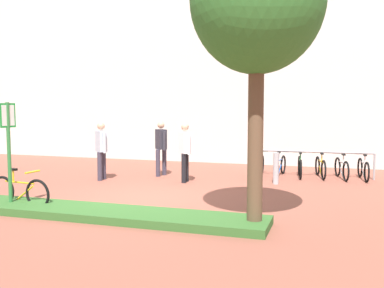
% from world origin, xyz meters
% --- Properties ---
extents(ground_plane, '(60.00, 60.00, 0.00)m').
position_xyz_m(ground_plane, '(0.00, 0.00, 0.00)').
color(ground_plane, brown).
extents(building_facade, '(28.00, 1.20, 10.00)m').
position_xyz_m(building_facade, '(0.00, 7.34, 5.00)').
color(building_facade, silver).
rests_on(building_facade, ground).
extents(planter_strip, '(7.00, 1.10, 0.16)m').
position_xyz_m(planter_strip, '(-0.22, -1.93, 0.08)').
color(planter_strip, '#336028').
rests_on(planter_strip, ground).
extents(tree_sidewalk, '(2.38, 2.38, 5.42)m').
position_xyz_m(tree_sidewalk, '(2.99, -1.84, 4.07)').
color(tree_sidewalk, brown).
rests_on(tree_sidewalk, ground).
extents(parking_sign_post, '(0.13, 0.35, 2.31)m').
position_xyz_m(parking_sign_post, '(-2.30, -1.93, 1.52)').
color(parking_sign_post, '#2D7238').
rests_on(parking_sign_post, ground).
extents(bike_at_sign, '(1.67, 0.42, 0.86)m').
position_xyz_m(bike_at_sign, '(-2.25, -1.69, 0.35)').
color(bike_at_sign, black).
rests_on(bike_at_sign, ground).
extents(bike_rack_cluster, '(3.76, 1.67, 0.83)m').
position_xyz_m(bike_rack_cluster, '(3.67, 4.34, 0.35)').
color(bike_rack_cluster, '#99999E').
rests_on(bike_rack_cluster, ground).
extents(bollard_steel, '(0.16, 0.16, 0.90)m').
position_xyz_m(bollard_steel, '(2.80, 2.85, 0.45)').
color(bollard_steel, '#ADADB2').
rests_on(bollard_steel, ground).
extents(person_suited_navy, '(0.45, 0.47, 1.72)m').
position_xyz_m(person_suited_navy, '(-0.84, 3.25, 0.98)').
color(person_suited_navy, '#383342').
rests_on(person_suited_navy, ground).
extents(person_shirt_blue, '(0.49, 0.44, 1.72)m').
position_xyz_m(person_shirt_blue, '(-2.25, 2.00, 0.98)').
color(person_shirt_blue, '#383342').
rests_on(person_shirt_blue, ground).
extents(person_casual_tan, '(0.45, 0.46, 1.72)m').
position_xyz_m(person_casual_tan, '(0.25, 2.38, 0.98)').
color(person_casual_tan, black).
rests_on(person_casual_tan, ground).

